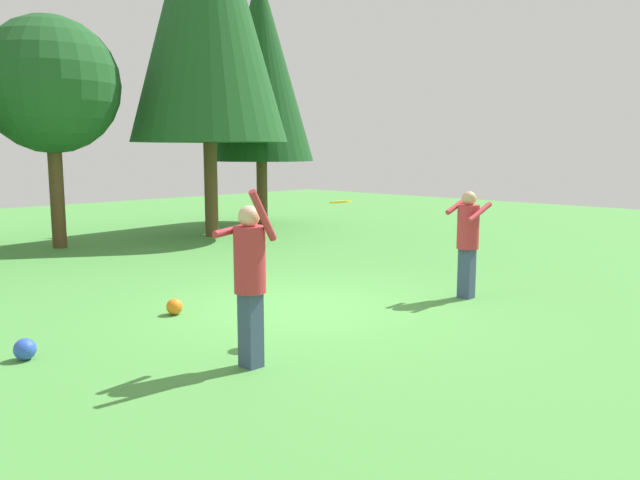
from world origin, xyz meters
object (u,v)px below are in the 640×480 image
object	(u,v)px
person_thrower	(250,271)
ball_blue	(25,349)
tree_far_right	(260,67)
ball_orange	(175,307)
tree_center	(51,86)
frisbee	(340,202)
person_catcher	(468,235)

from	to	relation	value
person_thrower	ball_blue	xyz separation A→B (m)	(-1.62, 1.98, -0.93)
ball_blue	tree_far_right	xyz separation A→B (m)	(10.39, 8.05, 4.70)
ball_orange	tree_center	distance (m)	8.33
ball_blue	tree_center	xyz separation A→B (m)	(3.79, 7.80, 3.66)
ball_orange	tree_far_right	xyz separation A→B (m)	(8.14, 7.57, 4.71)
frisbee	ball_orange	xyz separation A→B (m)	(-0.98, 2.29, -1.57)
tree_far_right	ball_orange	bearing A→B (deg)	-137.05
frisbee	tree_far_right	bearing A→B (deg)	54.03
person_catcher	frisbee	world-z (taller)	frisbee
person_thrower	frisbee	distance (m)	1.74
person_thrower	frisbee	world-z (taller)	person_thrower
person_catcher	tree_far_right	distance (m)	11.55
tree_center	ball_orange	bearing A→B (deg)	-101.91
person_thrower	person_catcher	distance (m)	4.43
ball_orange	person_catcher	bearing A→B (deg)	-32.53
person_catcher	tree_center	world-z (taller)	tree_center
ball_orange	frisbee	bearing A→B (deg)	-66.77
person_thrower	person_catcher	world-z (taller)	person_thrower
frisbee	tree_center	bearing A→B (deg)	86.65
person_catcher	tree_far_right	size ratio (longest dim) A/B	0.22
person_thrower	ball_orange	bearing A→B (deg)	69.45
frisbee	person_thrower	bearing A→B (deg)	-173.79
frisbee	ball_blue	size ratio (longest dim) A/B	1.14
frisbee	tree_far_right	size ratio (longest dim) A/B	0.04
tree_far_right	tree_center	xyz separation A→B (m)	(-6.59, -0.26, -1.04)
tree_far_right	tree_center	world-z (taller)	tree_far_right
frisbee	person_catcher	bearing A→B (deg)	-2.77
ball_orange	tree_far_right	world-z (taller)	tree_far_right
person_thrower	ball_blue	distance (m)	2.72
ball_blue	ball_orange	xyz separation A→B (m)	(2.25, 0.48, -0.01)
person_thrower	tree_center	world-z (taller)	tree_center
tree_center	ball_blue	bearing A→B (deg)	-115.95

